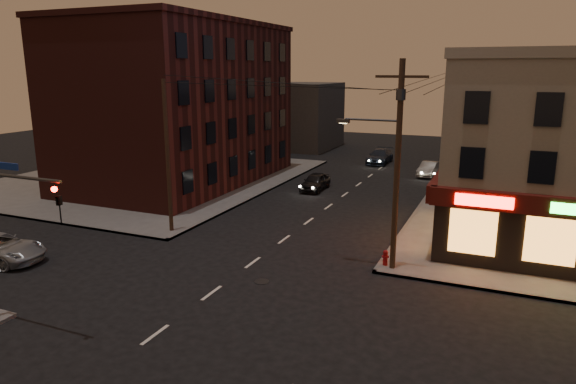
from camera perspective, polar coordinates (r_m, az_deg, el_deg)
The scene contains 13 objects.
ground at distance 23.44m, azimuth -8.49°, elevation -11.05°, with size 120.00×120.00×0.00m, color black.
sidewalk_nw at distance 48.27m, azimuth -14.91°, elevation 1.57°, with size 24.00×28.00×0.15m, color #514F4C.
brick_apartment at distance 45.31m, azimuth -11.88°, elevation 9.39°, with size 12.00×20.00×13.00m, color #431915.
bg_building_ne_a at distance 56.41m, azimuth 25.87°, elevation 5.88°, with size 10.00×12.00×7.00m, color #3F3D3A.
bg_building_nw at distance 65.05m, azimuth 1.13°, elevation 8.50°, with size 9.00×10.00×8.00m, color #3F3D3A.
bg_building_ne_b at distance 70.33m, azimuth 23.81°, elevation 6.93°, with size 8.00×8.00×6.00m, color #3F3D3A.
utility_pole_main at distance 24.60m, azimuth 11.84°, elevation 4.05°, with size 4.20×0.44×10.00m.
utility_pole_far at distance 50.48m, azimuth 18.03°, elevation 7.14°, with size 0.26×0.26×9.00m, color #382619.
utility_pole_west at distance 30.98m, azimuth -13.23°, elevation 3.80°, with size 0.24×0.24×9.00m, color #382619.
sedan_near at distance 42.09m, azimuth 3.06°, elevation 1.16°, with size 1.63×4.05×1.38m, color black.
sedan_mid at distance 49.32m, azimuth 15.39°, elevation 2.48°, with size 1.39×3.98×1.31m, color slate.
sedan_far at distance 54.92m, azimuth 10.17°, elevation 3.92°, with size 2.04×5.02×1.46m, color #192333.
fire_hydrant at distance 26.18m, azimuth 10.77°, elevation -7.09°, with size 0.36×0.36×0.79m.
Camera 1 is at (11.46, -18.01, 9.69)m, focal length 32.00 mm.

